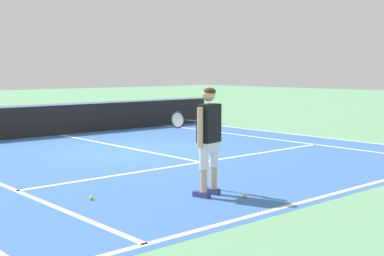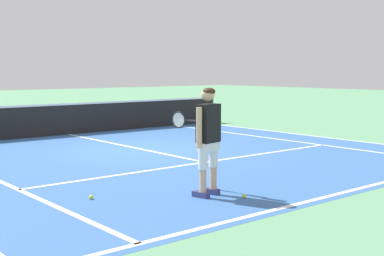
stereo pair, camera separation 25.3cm
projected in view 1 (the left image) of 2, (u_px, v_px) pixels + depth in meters
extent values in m
plane|color=#609E70|center=(137.00, 150.00, 13.18)|extent=(80.00, 80.00, 0.00)
cube|color=#3866A8|center=(161.00, 154.00, 12.46)|extent=(10.98, 10.37, 0.00)
cube|color=white|center=(346.00, 190.00, 8.74)|extent=(10.98, 0.10, 0.01)
cube|color=white|center=(201.00, 162.00, 11.40)|extent=(8.23, 0.10, 0.01)
cube|color=white|center=(119.00, 146.00, 13.79)|extent=(0.10, 6.40, 0.01)
cube|color=white|center=(274.00, 139.00, 15.16)|extent=(0.10, 9.97, 0.01)
cube|color=white|center=(303.00, 135.00, 16.07)|extent=(0.10, 9.97, 0.01)
cylinder|color=#333338|center=(203.00, 108.00, 20.02)|extent=(0.08, 0.08, 1.07)
cube|color=black|center=(60.00, 120.00, 16.13)|extent=(11.84, 0.02, 0.91)
cube|color=white|center=(60.00, 104.00, 16.08)|extent=(11.84, 0.03, 0.06)
cube|color=navy|center=(202.00, 194.00, 8.27)|extent=(0.17, 0.30, 0.09)
cube|color=navy|center=(211.00, 191.00, 8.50)|extent=(0.17, 0.30, 0.09)
cylinder|color=tan|center=(204.00, 181.00, 8.22)|extent=(0.11, 0.11, 0.36)
cylinder|color=silver|center=(204.00, 156.00, 8.18)|extent=(0.14, 0.14, 0.41)
cylinder|color=tan|center=(214.00, 178.00, 8.45)|extent=(0.11, 0.11, 0.36)
cylinder|color=silver|center=(214.00, 154.00, 8.41)|extent=(0.14, 0.14, 0.41)
cube|color=silver|center=(209.00, 145.00, 8.28)|extent=(0.38, 0.27, 0.20)
cube|color=black|center=(209.00, 123.00, 8.24)|extent=(0.42, 0.30, 0.60)
cylinder|color=tan|center=(200.00, 128.00, 8.05)|extent=(0.09, 0.09, 0.62)
cylinder|color=black|center=(214.00, 112.00, 8.49)|extent=(0.15, 0.28, 0.29)
cylinder|color=tan|center=(204.00, 120.00, 8.66)|extent=(0.14, 0.30, 0.14)
sphere|color=tan|center=(208.00, 95.00, 8.19)|extent=(0.21, 0.21, 0.21)
ellipsoid|color=#382314|center=(210.00, 91.00, 8.18)|extent=(0.24, 0.24, 0.12)
cylinder|color=#232326|center=(194.00, 121.00, 8.80)|extent=(0.08, 0.20, 0.03)
cylinder|color=black|center=(186.00, 120.00, 8.89)|extent=(0.05, 0.10, 0.02)
torus|color=black|center=(178.00, 120.00, 8.99)|extent=(0.09, 0.29, 0.30)
cylinder|color=silver|center=(178.00, 120.00, 8.99)|extent=(0.06, 0.24, 0.25)
sphere|color=#CCE02D|center=(92.00, 198.00, 8.10)|extent=(0.07, 0.07, 0.07)
sphere|color=#CCE02D|center=(245.00, 196.00, 8.24)|extent=(0.07, 0.07, 0.07)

